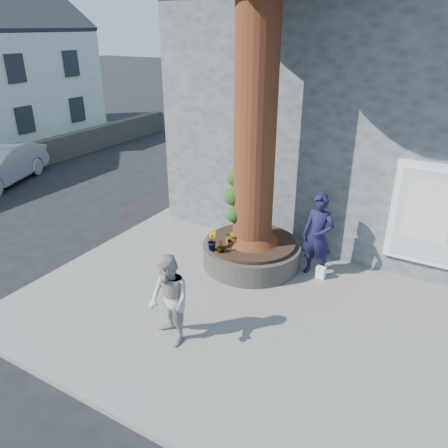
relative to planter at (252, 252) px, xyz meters
The scene contains 12 objects.
ground 2.19m from the planter, 111.80° to the right, with size 120.00×120.00×0.00m, color black.
pavement 1.27m from the planter, 55.01° to the right, with size 9.00×8.00×0.12m, color slate.
yellow_line 4.00m from the planter, 165.44° to the right, with size 0.10×30.00×0.01m, color yellow.
stone_shop 6.12m from the planter, 71.86° to the left, with size 10.30×8.30×6.30m.
planter is the anchor object (origin of this frame).
man 1.64m from the planter, 11.02° to the left, with size 0.70×0.46×1.93m, color black.
woman 3.28m from the planter, 89.60° to the right, with size 0.83×0.64×1.70m, color #A6A29F.
shopping_bag 1.67m from the planter, ahead, with size 0.20×0.12×0.28m, color white.
plant_a 1.18m from the planter, 131.36° to the left, with size 0.21×0.14×0.39m, color gray.
plant_b 1.16m from the planter, 124.28° to the right, with size 0.24×0.24×0.44m, color gray.
plant_c 1.02m from the planter, 111.75° to the right, with size 0.17×0.17×0.30m, color gray.
plant_d 0.72m from the planter, 120.99° to the right, with size 0.28×0.25×0.31m, color gray.
Camera 1 is at (4.82, -6.20, 5.31)m, focal length 35.00 mm.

